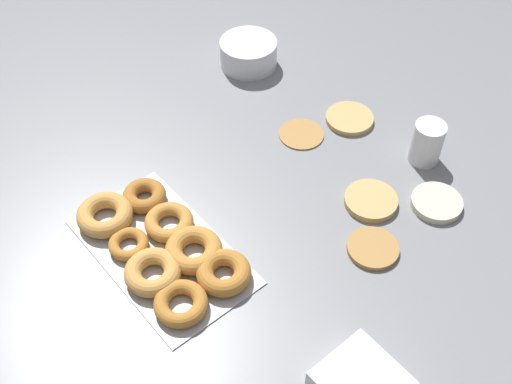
# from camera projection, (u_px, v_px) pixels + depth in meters

# --- Properties ---
(ground_plane) EXTENTS (3.00, 3.00, 0.00)m
(ground_plane) POSITION_uv_depth(u_px,v_px,m) (297.00, 191.00, 1.34)
(ground_plane) COLOR gray
(pancake_0) EXTENTS (0.11, 0.11, 0.01)m
(pancake_0) POSITION_uv_depth(u_px,v_px,m) (350.00, 119.00, 1.49)
(pancake_0) COLOR tan
(pancake_0) RESTS_ON ground_plane
(pancake_1) EXTENTS (0.10, 0.10, 0.01)m
(pancake_1) POSITION_uv_depth(u_px,v_px,m) (373.00, 248.00, 1.24)
(pancake_1) COLOR #B27F42
(pancake_1) RESTS_ON ground_plane
(pancake_2) EXTENTS (0.10, 0.10, 0.02)m
(pancake_2) POSITION_uv_depth(u_px,v_px,m) (436.00, 203.00, 1.31)
(pancake_2) COLOR beige
(pancake_2) RESTS_ON ground_plane
(pancake_3) EXTENTS (0.10, 0.10, 0.01)m
(pancake_3) POSITION_uv_depth(u_px,v_px,m) (301.00, 134.00, 1.45)
(pancake_3) COLOR #B27F42
(pancake_3) RESTS_ON ground_plane
(pancake_4) EXTENTS (0.11, 0.11, 0.02)m
(pancake_4) POSITION_uv_depth(u_px,v_px,m) (371.00, 201.00, 1.31)
(pancake_4) COLOR tan
(pancake_4) RESTS_ON ground_plane
(donut_tray) EXTENTS (0.38, 0.21, 0.04)m
(donut_tray) POSITION_uv_depth(u_px,v_px,m) (163.00, 247.00, 1.22)
(donut_tray) COLOR silver
(donut_tray) RESTS_ON ground_plane
(batter_bowl) EXTENTS (0.14, 0.14, 0.07)m
(batter_bowl) POSITION_uv_depth(u_px,v_px,m) (248.00, 53.00, 1.61)
(batter_bowl) COLOR white
(batter_bowl) RESTS_ON ground_plane
(container_stack) EXTENTS (0.13, 0.13, 0.04)m
(container_stack) POSITION_uv_depth(u_px,v_px,m) (361.00, 384.00, 1.04)
(container_stack) COLOR white
(container_stack) RESTS_ON ground_plane
(paper_cup) EXTENTS (0.07, 0.07, 0.10)m
(paper_cup) POSITION_uv_depth(u_px,v_px,m) (427.00, 143.00, 1.37)
(paper_cup) COLOR white
(paper_cup) RESTS_ON ground_plane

